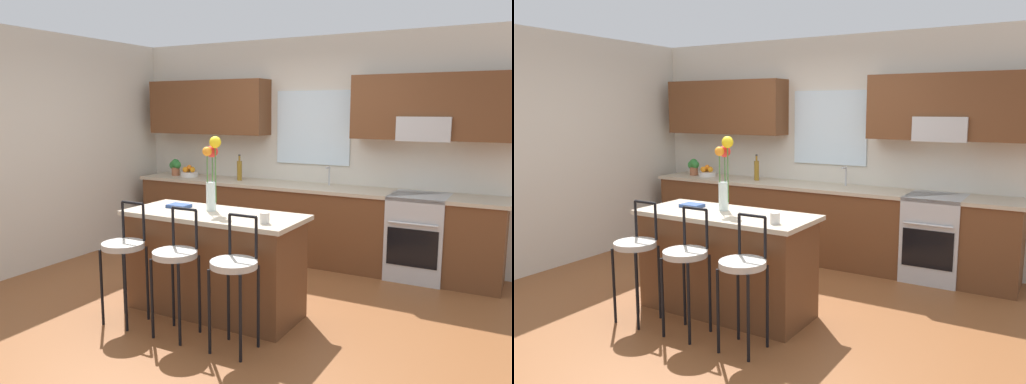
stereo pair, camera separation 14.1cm
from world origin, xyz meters
The scene contains 16 objects.
ground_plane centered at (0.00, 0.00, 0.00)m, with size 14.00×14.00×0.00m, color brown.
wall_left centered at (-2.56, 0.30, 1.35)m, with size 0.12×4.60×2.70m, color beige.
back_wall_assembly centered at (0.03, 1.98, 1.51)m, with size 5.60×0.50×2.70m.
counter_run centered at (0.00, 1.70, 0.47)m, with size 4.56×0.64×0.92m.
sink_faucet centered at (0.28, 1.84, 1.06)m, with size 0.02×0.13×0.23m.
oven_range centered at (1.39, 1.68, 0.46)m, with size 0.60×0.64×0.92m.
kitchen_island centered at (-0.02, -0.21, 0.46)m, with size 1.63×0.69×0.92m.
bar_stool_near centered at (-0.57, -0.77, 0.64)m, with size 0.36×0.36×1.04m.
bar_stool_middle centered at (-0.02, -0.77, 0.64)m, with size 0.36×0.36×1.04m.
bar_stool_far centered at (0.53, -0.77, 0.64)m, with size 0.36×0.36×1.04m.
flower_vase centered at (-0.09, -0.13, 1.30)m, with size 0.16×0.17×0.67m.
mug_ceramic centered at (0.58, -0.37, 0.97)m, with size 0.08×0.08×0.09m, color silver.
cookbook centered at (-0.44, -0.16, 0.94)m, with size 0.20×0.15×0.03m, color navy.
fruit_bowl_oranges centered at (-1.68, 1.70, 0.97)m, with size 0.24×0.24×0.16m.
bottle_olive_oil centered at (-0.89, 1.70, 1.05)m, with size 0.06×0.06×0.33m.
potted_plant_small centered at (-1.92, 1.70, 1.05)m, with size 0.19×0.13×0.23m.
Camera 2 is at (2.58, -3.85, 1.83)m, focal length 35.96 mm.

